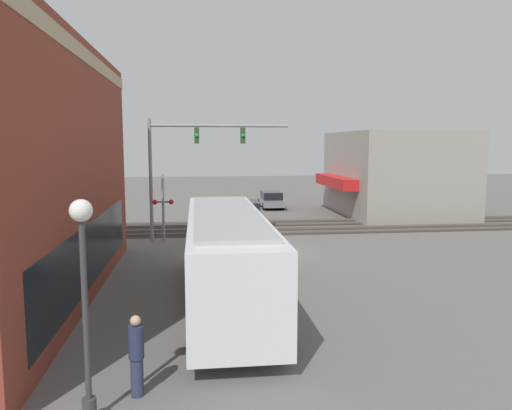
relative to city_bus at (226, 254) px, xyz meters
The scene contains 12 objects.
ground_plane 8.51m from the city_bus, 19.65° to the right, with size 120.00×120.00×0.00m, color #605E5B.
shop_building 25.36m from the city_bus, 34.79° to the right, with size 11.53×9.56×6.42m.
city_bus is the anchor object (origin of this frame).
traffic_signal_gantry 12.34m from the city_bus, ahead, with size 0.42×7.96×6.93m.
crossing_signal 11.52m from the city_bus, 14.31° to the left, with size 1.41×1.18×3.81m.
streetlamp 7.83m from the city_bus, 155.93° to the left, with size 0.44×0.44×4.48m.
rail_track_near 14.23m from the city_bus, 11.44° to the right, with size 2.60×60.00×0.15m.
rail_track_far 17.36m from the city_bus, ahead, with size 2.60×60.00×0.15m.
parked_car_blue 19.06m from the city_bus, ahead, with size 4.72×1.82×1.38m.
parked_car_grey 26.14m from the city_bus, 11.93° to the right, with size 4.61×1.82×1.43m.
pedestrian_at_crossing 11.89m from the city_bus, ahead, with size 0.34×0.34×1.78m.
pedestrian_by_lamp 6.64m from the city_bus, 159.14° to the left, with size 0.34×0.34×1.83m.
Camera 1 is at (-24.63, 3.79, 5.53)m, focal length 35.00 mm.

